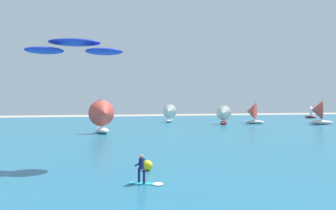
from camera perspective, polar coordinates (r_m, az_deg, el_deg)
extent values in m
cube|color=#236B89|center=(50.55, -6.45, -4.64)|extent=(160.00, 90.00, 0.10)
cube|color=#26B2CC|center=(18.09, -4.92, -14.20)|extent=(1.46, 0.95, 0.05)
cylinder|color=#19194C|center=(17.82, -4.45, -13.01)|extent=(0.14, 0.14, 0.80)
cylinder|color=#19194C|center=(18.14, -5.37, -12.77)|extent=(0.14, 0.14, 0.80)
cube|color=#19194C|center=(17.83, -4.92, -10.70)|extent=(0.34, 0.42, 0.60)
sphere|color=tan|center=(17.75, -4.92, -9.41)|extent=(0.22, 0.22, 0.22)
cylinder|color=#19194C|center=(17.63, -5.37, -10.67)|extent=(0.50, 0.28, 0.39)
cylinder|color=#19194C|center=(18.05, -4.98, -10.40)|extent=(0.50, 0.28, 0.39)
ellipsoid|color=white|center=(17.86, -1.89, -14.34)|extent=(0.83, 0.88, 0.08)
ellipsoid|color=#1E33B2|center=(23.76, -16.86, 10.98)|extent=(3.90, 2.55, 0.43)
ellipsoid|color=#1E33B2|center=(24.10, -21.86, 9.32)|extent=(2.91, 2.46, 0.43)
ellipsoid|color=#1E33B2|center=(23.40, -11.69, 9.62)|extent=(2.91, 2.46, 0.43)
ellipsoid|color=maroon|center=(62.88, 10.21, -3.24)|extent=(2.96, 3.71, 0.67)
cylinder|color=silver|center=(62.94, 10.24, -1.29)|extent=(0.11, 0.11, 3.60)
cone|color=silver|center=(62.17, 10.12, -1.48)|extent=(3.40, 2.94, 3.02)
ellipsoid|color=white|center=(69.02, 26.35, -2.88)|extent=(4.63, 3.75, 0.85)
cylinder|color=silver|center=(68.93, 26.54, -0.66)|extent=(0.14, 0.14, 4.51)
cone|color=#D84C3F|center=(68.84, 25.72, -0.84)|extent=(3.71, 4.25, 3.79)
ellipsoid|color=silver|center=(68.55, 0.28, -2.88)|extent=(2.83, 3.94, 0.70)
cylinder|color=silver|center=(68.62, 0.32, -1.02)|extent=(0.12, 0.12, 3.76)
cone|color=silver|center=(67.83, 0.15, -1.20)|extent=(3.56, 2.88, 3.16)
ellipsoid|color=maroon|center=(93.85, 24.82, -2.01)|extent=(3.23, 2.74, 0.60)
cylinder|color=silver|center=(93.77, 24.74, -0.85)|extent=(0.10, 0.10, 3.19)
cone|color=white|center=(93.80, 25.16, -0.95)|extent=(2.69, 2.99, 2.68)
ellipsoid|color=white|center=(66.06, 15.68, -3.03)|extent=(3.96, 3.64, 0.75)
cylinder|color=silver|center=(65.91, 15.85, -0.96)|extent=(0.13, 0.13, 4.02)
cone|color=#D84C3F|center=(66.10, 15.10, -1.13)|extent=(3.51, 3.71, 3.37)
ellipsoid|color=white|center=(46.28, -12.09, -4.55)|extent=(2.73, 4.84, 0.86)
cylinder|color=silver|center=(46.32, -12.17, -1.17)|extent=(0.14, 0.14, 4.59)
cone|color=#D84C3F|center=(45.36, -11.83, -1.50)|extent=(4.25, 2.95, 3.86)
sphere|color=yellow|center=(21.26, -3.81, -11.04)|extent=(0.69, 0.69, 0.69)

